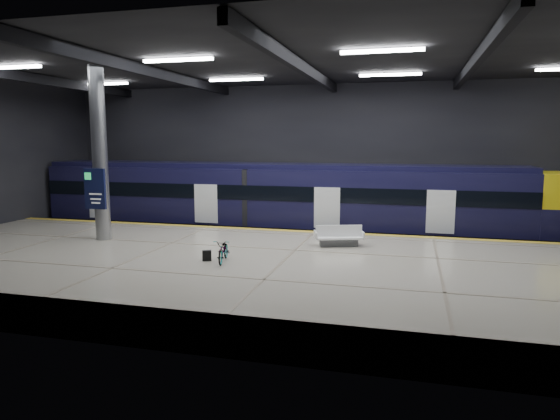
% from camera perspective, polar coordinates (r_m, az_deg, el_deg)
% --- Properties ---
extents(ground, '(30.00, 30.00, 0.00)m').
position_cam_1_polar(ground, '(19.57, 2.38, -7.12)').
color(ground, black).
rests_on(ground, ground).
extents(room_shell, '(30.10, 16.10, 8.05)m').
position_cam_1_polar(room_shell, '(18.90, 2.48, 9.86)').
color(room_shell, black).
rests_on(room_shell, ground).
extents(platform, '(30.00, 11.00, 1.10)m').
position_cam_1_polar(platform, '(17.08, 0.57, -7.47)').
color(platform, '#B9AF9C').
rests_on(platform, ground).
extents(safety_strip, '(30.00, 0.40, 0.01)m').
position_cam_1_polar(safety_strip, '(21.96, 3.94, -2.50)').
color(safety_strip, gold).
rests_on(safety_strip, platform).
extents(rails, '(30.00, 1.52, 0.16)m').
position_cam_1_polar(rails, '(24.81, 5.12, -3.70)').
color(rails, gray).
rests_on(rails, ground).
extents(train, '(29.40, 2.84, 3.79)m').
position_cam_1_polar(train, '(24.64, 3.16, 0.91)').
color(train, black).
rests_on(train, ground).
extents(bench, '(1.97, 1.30, 0.81)m').
position_cam_1_polar(bench, '(19.13, 6.72, -3.27)').
color(bench, '#595B60').
rests_on(bench, platform).
extents(bicycle, '(0.78, 1.55, 0.77)m').
position_cam_1_polar(bicycle, '(16.65, -6.47, -4.61)').
color(bicycle, '#99999E').
rests_on(bicycle, platform).
extents(pannier_bag, '(0.35, 0.28, 0.35)m').
position_cam_1_polar(pannier_bag, '(16.92, -8.36, -5.18)').
color(pannier_bag, black).
rests_on(pannier_bag, platform).
extents(info_column, '(0.90, 0.78, 6.90)m').
position_cam_1_polar(info_column, '(21.19, -19.94, 5.79)').
color(info_column, '#9EA0A5').
rests_on(info_column, platform).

